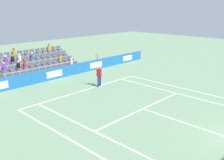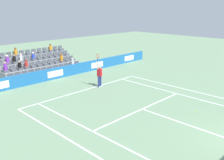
% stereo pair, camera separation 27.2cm
% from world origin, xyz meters
% --- Properties ---
extents(line_baseline, '(10.97, 0.10, 0.01)m').
position_xyz_m(line_baseline, '(0.00, -11.89, 0.00)').
color(line_baseline, white).
rests_on(line_baseline, ground).
extents(line_service, '(8.23, 0.10, 0.01)m').
position_xyz_m(line_service, '(0.00, -6.40, 0.00)').
color(line_service, white).
rests_on(line_service, ground).
extents(line_centre_service, '(0.10, 6.40, 0.01)m').
position_xyz_m(line_centre_service, '(0.00, -3.20, 0.00)').
color(line_centre_service, white).
rests_on(line_centre_service, ground).
extents(line_singles_sideline_left, '(0.10, 11.89, 0.01)m').
position_xyz_m(line_singles_sideline_left, '(4.12, -5.95, 0.00)').
color(line_singles_sideline_left, white).
rests_on(line_singles_sideline_left, ground).
extents(line_singles_sideline_right, '(0.10, 11.89, 0.01)m').
position_xyz_m(line_singles_sideline_right, '(-4.12, -5.95, 0.00)').
color(line_singles_sideline_right, white).
rests_on(line_singles_sideline_right, ground).
extents(line_doubles_sideline_left, '(0.10, 11.89, 0.01)m').
position_xyz_m(line_doubles_sideline_left, '(5.49, -5.95, 0.00)').
color(line_doubles_sideline_left, white).
rests_on(line_doubles_sideline_left, ground).
extents(line_doubles_sideline_right, '(0.10, 11.89, 0.01)m').
position_xyz_m(line_doubles_sideline_right, '(-5.49, -5.95, 0.00)').
color(line_doubles_sideline_right, white).
rests_on(line_doubles_sideline_right, ground).
extents(line_centre_mark, '(0.10, 0.20, 0.01)m').
position_xyz_m(line_centre_mark, '(0.00, -11.79, 0.00)').
color(line_centre_mark, white).
rests_on(line_centre_mark, ground).
extents(sponsor_barrier, '(24.80, 0.22, 1.00)m').
position_xyz_m(sponsor_barrier, '(0.00, -16.17, 0.50)').
color(sponsor_barrier, '#1E66AD').
rests_on(sponsor_barrier, ground).
extents(tennis_player, '(0.53, 0.40, 2.85)m').
position_xyz_m(tennis_player, '(-1.23, -11.67, 0.99)').
color(tennis_player, navy).
rests_on(tennis_player, ground).
extents(stadium_stand, '(7.44, 3.80, 2.56)m').
position_xyz_m(stadium_stand, '(0.01, -19.11, 0.68)').
color(stadium_stand, gray).
rests_on(stadium_stand, ground).
extents(loose_tennis_ball, '(0.07, 0.07, 0.07)m').
position_xyz_m(loose_tennis_ball, '(-1.92, -3.77, 0.03)').
color(loose_tennis_ball, '#D1E533').
rests_on(loose_tennis_ball, ground).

